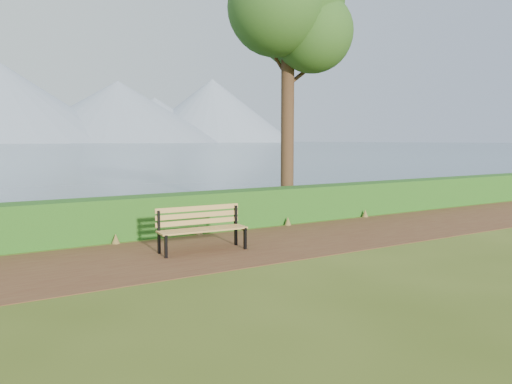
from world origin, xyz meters
TOP-DOWN VIEW (x-y plane):
  - ground at (0.00, 0.00)m, footprint 140.00×140.00m
  - path at (0.00, 0.30)m, footprint 40.00×3.40m
  - hedge at (0.00, 2.60)m, footprint 32.00×0.85m
  - bench at (-1.81, 0.40)m, footprint 1.94×0.67m
  - tree at (2.39, 3.24)m, footprint 4.11×3.59m

SIDE VIEW (x-z plane):
  - ground at x=0.00m, z-range 0.00..0.00m
  - path at x=0.00m, z-range 0.00..0.01m
  - hedge at x=0.00m, z-range 0.00..1.00m
  - bench at x=-1.81m, z-range 0.07..1.03m
  - tree at x=2.39m, z-range 2.05..10.50m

